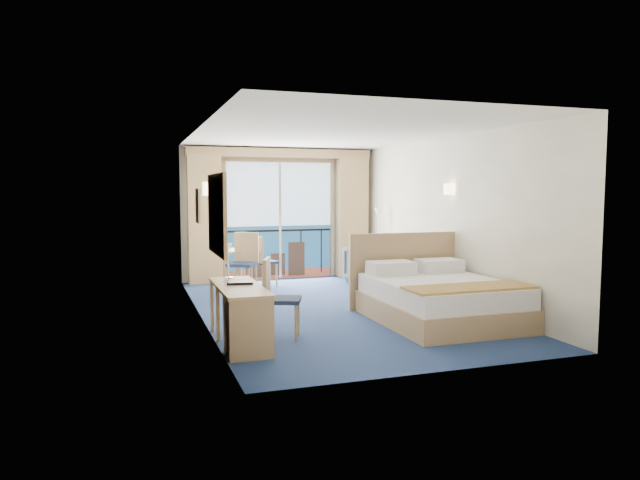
{
  "coord_description": "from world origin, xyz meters",
  "views": [
    {
      "loc": [
        -2.94,
        -8.2,
        1.83
      ],
      "look_at": [
        -0.13,
        0.2,
        1.06
      ],
      "focal_mm": 32.0,
      "sensor_mm": 36.0,
      "label": 1
    }
  ],
  "objects": [
    {
      "name": "floor",
      "position": [
        0.0,
        0.0,
        0.0
      ],
      "size": [
        6.5,
        6.5,
        0.0
      ],
      "primitive_type": "plane",
      "color": "navy",
      "rests_on": "ground"
    },
    {
      "name": "room_walls",
      "position": [
        0.0,
        0.0,
        1.78
      ],
      "size": [
        4.04,
        6.54,
        2.72
      ],
      "color": "white",
      "rests_on": "ground"
    },
    {
      "name": "balcony_door",
      "position": [
        -0.01,
        3.22,
        1.14
      ],
      "size": [
        2.36,
        0.03,
        2.52
      ],
      "color": "#215275",
      "rests_on": "room_walls"
    },
    {
      "name": "curtain_left",
      "position": [
        -1.55,
        3.07,
        1.28
      ],
      "size": [
        0.65,
        0.22,
        2.55
      ],
      "primitive_type": "cube",
      "color": "tan",
      "rests_on": "room_walls"
    },
    {
      "name": "curtain_right",
      "position": [
        1.55,
        3.07,
        1.28
      ],
      "size": [
        0.65,
        0.22,
        2.55
      ],
      "primitive_type": "cube",
      "color": "tan",
      "rests_on": "room_walls"
    },
    {
      "name": "pelmet",
      "position": [
        0.0,
        3.1,
        2.58
      ],
      "size": [
        3.8,
        0.25,
        0.18
      ],
      "primitive_type": "cube",
      "color": "tan",
      "rests_on": "room_walls"
    },
    {
      "name": "mirror",
      "position": [
        -1.97,
        -1.5,
        1.55
      ],
      "size": [
        0.05,
        1.25,
        0.95
      ],
      "color": "tan",
      "rests_on": "room_walls"
    },
    {
      "name": "wall_print",
      "position": [
        -1.97,
        0.45,
        1.6
      ],
      "size": [
        0.04,
        0.42,
        0.52
      ],
      "color": "tan",
      "rests_on": "room_walls"
    },
    {
      "name": "sconce_left",
      "position": [
        -1.94,
        -0.6,
        1.85
      ],
      "size": [
        0.18,
        0.18,
        0.18
      ],
      "primitive_type": "cylinder",
      "color": "#FFDFB2",
      "rests_on": "room_walls"
    },
    {
      "name": "sconce_right",
      "position": [
        1.94,
        -0.15,
        1.85
      ],
      "size": [
        0.18,
        0.18,
        0.18
      ],
      "primitive_type": "cylinder",
      "color": "#FFDFB2",
      "rests_on": "room_walls"
    },
    {
      "name": "bed",
      "position": [
        1.13,
        -1.24,
        0.33
      ],
      "size": [
        1.86,
        2.21,
        1.17
      ],
      "color": "tan",
      "rests_on": "ground"
    },
    {
      "name": "nightstand",
      "position": [
        1.76,
        0.17,
        0.29
      ],
      "size": [
        0.44,
        0.42,
        0.58
      ],
      "primitive_type": "cube",
      "color": "#9C7952",
      "rests_on": "ground"
    },
    {
      "name": "phone",
      "position": [
        1.71,
        0.14,
        0.61
      ],
      "size": [
        0.2,
        0.18,
        0.07
      ],
      "primitive_type": "cube",
      "rotation": [
        0.0,
        0.0,
        -0.35
      ],
      "color": "silver",
      "rests_on": "nightstand"
    },
    {
      "name": "armchair",
      "position": [
        1.55,
        2.15,
        0.36
      ],
      "size": [
        1.06,
        1.07,
        0.73
      ],
      "primitive_type": "imported",
      "rotation": [
        0.0,
        0.0,
        3.62
      ],
      "color": "#464B55",
      "rests_on": "ground"
    },
    {
      "name": "floor_lamp",
      "position": [
        1.79,
        2.25,
        1.11
      ],
      "size": [
        0.2,
        0.2,
        1.47
      ],
      "color": "silver",
      "rests_on": "ground"
    },
    {
      "name": "desk",
      "position": [
        -1.73,
        -1.96,
        0.39
      ],
      "size": [
        0.52,
        1.5,
        0.7
      ],
      "color": "tan",
      "rests_on": "ground"
    },
    {
      "name": "desk_chair",
      "position": [
        -1.25,
        -1.41,
        0.56
      ],
      "size": [
        0.56,
        0.55,
        0.99
      ],
      "rotation": [
        0.0,
        0.0,
        1.21
      ],
      "color": "#1D2744",
      "rests_on": "ground"
    },
    {
      "name": "folder",
      "position": [
        -1.7,
        -1.42,
        0.72
      ],
      "size": [
        0.34,
        0.28,
        0.03
      ],
      "primitive_type": "cube",
      "rotation": [
        0.0,
        0.0,
        -0.15
      ],
      "color": "black",
      "rests_on": "desk"
    },
    {
      "name": "desk_lamp",
      "position": [
        -1.79,
        -1.1,
        1.03
      ],
      "size": [
        0.12,
        0.12,
        0.44
      ],
      "color": "silver",
      "rests_on": "desk"
    },
    {
      "name": "round_table",
      "position": [
        -1.0,
        2.42,
        0.54
      ],
      "size": [
        0.79,
        0.79,
        0.71
      ],
      "color": "tan",
      "rests_on": "ground"
    },
    {
      "name": "table_chair_a",
      "position": [
        -0.61,
        2.34,
        0.55
      ],
      "size": [
        0.56,
        0.56,
        0.97
      ],
      "rotation": [
        0.0,
        0.0,
        2.01
      ],
      "color": "#1D2744",
      "rests_on": "ground"
    },
    {
      "name": "table_chair_b",
      "position": [
        -1.01,
        1.89,
        0.6
      ],
      "size": [
        0.64,
        0.64,
        1.07
      ],
      "rotation": [
        0.0,
        0.0,
        -0.55
      ],
      "color": "#1D2744",
      "rests_on": "ground"
    }
  ]
}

